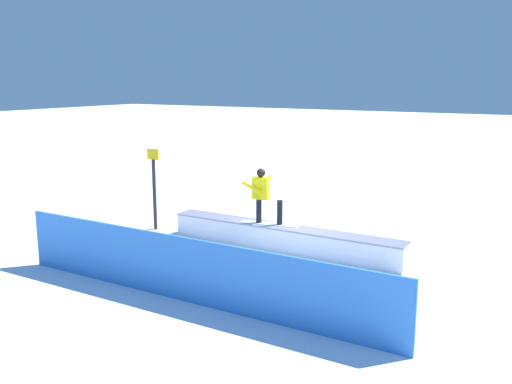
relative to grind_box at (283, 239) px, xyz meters
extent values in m
plane|color=white|center=(0.00, 0.00, -0.28)|extent=(120.00, 120.00, 0.00)
cube|color=white|center=(0.00, 0.00, 0.01)|extent=(6.22, 0.63, 0.57)
cube|color=white|center=(0.00, 0.00, -0.13)|extent=(6.23, 0.64, 0.14)
cube|color=gray|center=(0.00, 0.00, 0.32)|extent=(6.22, 0.69, 0.04)
cube|color=silver|center=(0.41, 0.00, 0.34)|extent=(1.53, 0.55, 0.01)
cylinder|color=black|center=(0.68, 0.05, 0.66)|extent=(0.16, 0.16, 0.62)
cylinder|color=black|center=(0.13, -0.05, 0.66)|extent=(0.16, 0.16, 0.62)
cube|color=yellow|center=(0.62, 0.04, 1.24)|extent=(0.44, 0.31, 0.55)
sphere|color=black|center=(0.62, 0.04, 1.63)|extent=(0.22, 0.22, 0.22)
cylinder|color=yellow|center=(0.77, 0.23, 1.27)|extent=(0.54, 0.19, 0.33)
cylinder|color=yellow|center=(0.55, -0.14, 1.27)|extent=(0.26, 0.13, 0.55)
cube|color=#357DDE|center=(0.00, 3.87, 0.36)|extent=(8.62, 0.14, 1.27)
cylinder|color=#262628|center=(4.05, 0.08, 0.72)|extent=(0.10, 0.10, 2.00)
cube|color=yellow|center=(4.05, 0.08, 1.87)|extent=(0.40, 0.04, 0.30)
camera|label=1|loc=(-6.25, 11.99, 3.93)|focal=39.53mm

